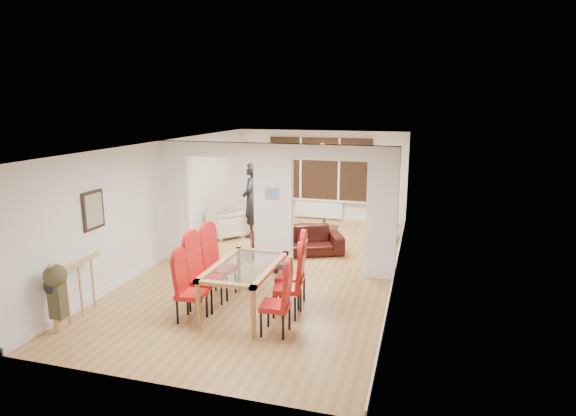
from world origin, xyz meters
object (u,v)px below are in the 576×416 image
at_px(armchair, 225,224).
at_px(coffee_table, 317,230).
at_px(dining_table, 245,288).
at_px(dining_chair_rc, 290,272).
at_px(bowl, 321,226).
at_px(television, 382,231).
at_px(person, 251,200).
at_px(dining_chair_ra, 275,301).
at_px(bottle, 324,222).
at_px(sofa, 297,241).
at_px(dining_chair_la, 191,289).
at_px(dining_chair_rb, 287,283).
at_px(dining_chair_lb, 205,275).
at_px(dining_chair_lc, 220,264).

xyz_separation_m(armchair, coffee_table, (2.21, 0.84, -0.23)).
xyz_separation_m(dining_table, dining_chair_rc, (0.63, 0.50, 0.17)).
xyz_separation_m(armchair, bowl, (2.33, 0.81, -0.08)).
bearing_deg(bowl, television, -0.90).
bearing_deg(person, armchair, -68.90).
relative_size(dining_chair_ra, bottle, 4.05).
distance_m(dining_table, armchair, 4.56).
bearing_deg(armchair, sofa, 19.91).
relative_size(dining_chair_la, armchair, 1.34).
height_order(dining_table, dining_chair_rb, dining_chair_rb).
distance_m(dining_chair_la, sofa, 3.88).
bearing_deg(television, bottle, 103.36).
bearing_deg(person, coffee_table, 105.96).
bearing_deg(dining_chair_la, dining_chair_rc, 35.37).
height_order(coffee_table, bottle, bottle).
height_order(dining_chair_lb, dining_chair_rc, dining_chair_lb).
bearing_deg(armchair, bottle, 57.84).
xyz_separation_m(person, coffee_table, (1.59, 0.56, -0.83)).
distance_m(dining_chair_la, bowl, 5.49).
distance_m(dining_table, dining_chair_lb, 0.71).
relative_size(dining_chair_lb, person, 0.62).
xyz_separation_m(television, bottle, (-1.46, -0.03, 0.12)).
relative_size(dining_chair_lb, sofa, 0.57).
bearing_deg(dining_chair_lc, dining_table, -25.69).
bearing_deg(dining_chair_lb, dining_chair_lc, 93.46).
bearing_deg(dining_chair_rb, television, 64.72).
height_order(dining_chair_lc, dining_chair_ra, dining_chair_lc).
relative_size(coffee_table, bottle, 4.14).
xyz_separation_m(dining_chair_lc, coffee_table, (0.77, 4.39, -0.47)).
bearing_deg(bowl, armchair, -160.90).
xyz_separation_m(dining_chair_rb, dining_chair_rc, (-0.07, 0.43, 0.04)).
relative_size(dining_chair_lc, dining_chair_rb, 1.08).
relative_size(sofa, armchair, 2.66).
bearing_deg(television, person, 110.78).
bearing_deg(bowl, dining_chair_la, -99.70).
xyz_separation_m(dining_chair_rc, person, (-2.11, 3.84, 0.37)).
xyz_separation_m(dining_chair_lb, dining_chair_rb, (1.39, 0.13, -0.04)).
xyz_separation_m(sofa, television, (1.78, 1.58, -0.05)).
relative_size(dining_chair_ra, dining_chair_rb, 0.96).
distance_m(armchair, television, 3.96).
bearing_deg(dining_chair_la, coffee_table, 78.67).
xyz_separation_m(television, bowl, (-1.55, 0.02, 0.02)).
bearing_deg(dining_table, sofa, 89.96).
distance_m(dining_chair_la, dining_chair_rc, 1.69).
distance_m(person, television, 3.38).
distance_m(dining_table, dining_chair_rb, 0.72).
bearing_deg(coffee_table, person, -160.61).
bearing_deg(bottle, bowl, 146.93).
height_order(person, bowl, person).
distance_m(armchair, person, 0.91).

